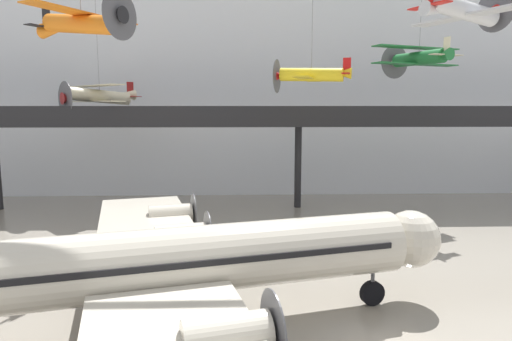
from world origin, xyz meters
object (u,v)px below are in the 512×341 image
at_px(airliner_silver_main, 135,267).
at_px(suspended_plane_cream_biplane, 100,96).
at_px(suspended_plane_yellow_lowwing, 311,75).
at_px(suspended_plane_silver_racer, 464,11).
at_px(suspended_plane_orange_highwing, 81,23).
at_px(suspended_plane_green_biplane, 419,58).

xyz_separation_m(airliner_silver_main, suspended_plane_cream_biplane, (-9.40, 27.12, 8.03)).
height_order(suspended_plane_yellow_lowwing, suspended_plane_silver_racer, suspended_plane_silver_racer).
xyz_separation_m(airliner_silver_main, suspended_plane_yellow_lowwing, (10.44, 17.72, 9.51)).
relative_size(airliner_silver_main, suspended_plane_cream_biplane, 2.89).
bearing_deg(suspended_plane_orange_highwing, suspended_plane_cream_biplane, 130.15).
distance_m(suspended_plane_orange_highwing, suspended_plane_green_biplane, 28.02).
xyz_separation_m(suspended_plane_green_biplane, suspended_plane_silver_racer, (-4.74, -17.83, 0.49)).
distance_m(suspended_plane_yellow_lowwing, suspended_plane_cream_biplane, 22.00).
bearing_deg(airliner_silver_main, suspended_plane_green_biplane, 31.63).
bearing_deg(suspended_plane_green_biplane, suspended_plane_silver_racer, 144.38).
bearing_deg(suspended_plane_silver_racer, suspended_plane_cream_biplane, 112.56).
height_order(suspended_plane_silver_racer, suspended_plane_cream_biplane, suspended_plane_silver_racer).
height_order(airliner_silver_main, suspended_plane_cream_biplane, suspended_plane_cream_biplane).
xyz_separation_m(airliner_silver_main, suspended_plane_orange_highwing, (-6.06, 12.82, 12.61)).
xyz_separation_m(suspended_plane_yellow_lowwing, suspended_plane_silver_racer, (5.40, -14.09, 2.25)).
bearing_deg(suspended_plane_orange_highwing, airliner_silver_main, -37.72).
bearing_deg(suspended_plane_yellow_lowwing, suspended_plane_cream_biplane, -7.66).
bearing_deg(suspended_plane_cream_biplane, suspended_plane_orange_highwing, 61.31).
bearing_deg(suspended_plane_cream_biplane, suspended_plane_yellow_lowwing, 112.79).
relative_size(airliner_silver_main, suspended_plane_orange_highwing, 4.13).
relative_size(suspended_plane_silver_racer, suspended_plane_cream_biplane, 0.63).
bearing_deg(suspended_plane_green_biplane, suspended_plane_cream_biplane, 58.55).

